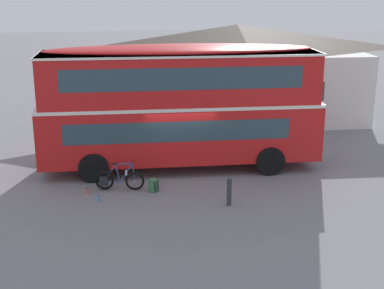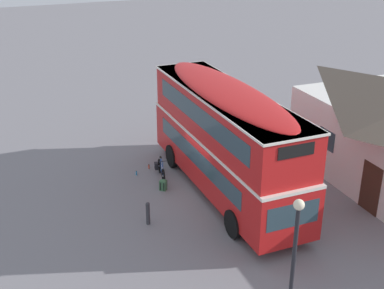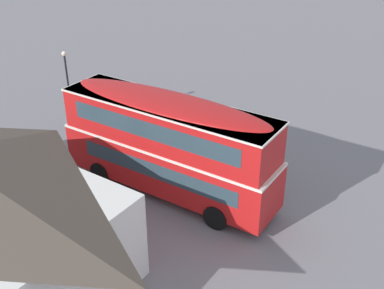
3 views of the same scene
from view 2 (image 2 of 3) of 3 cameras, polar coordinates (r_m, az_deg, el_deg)
The scene contains 8 objects.
ground_plane at distance 22.35m, azimuth 2.09°, elevation -5.44°, with size 120.00×120.00×0.00m, color slate.
double_decker_bus at distance 21.32m, azimuth 3.76°, elevation 0.93°, with size 10.60×2.77×4.79m.
touring_bicycle at distance 23.56m, azimuth -3.53°, elevation -2.83°, with size 1.74×0.52×1.06m.
backpack_on_ground at distance 22.49m, azimuth -3.25°, elevation -4.51°, with size 0.38×0.39×0.51m.
water_bottle_red_squeeze at distance 24.52m, azimuth -4.86°, elevation -2.47°, with size 0.08×0.08×0.22m.
water_bottle_blue_sports at distance 23.94m, azimuth -6.26°, elevation -3.21°, with size 0.07×0.07×0.22m.
street_lamp at distance 13.45m, azimuth 11.30°, elevation -12.89°, with size 0.28×0.28×4.77m.
kerb_bollard at distance 19.99m, azimuth -4.97°, elevation -7.65°, with size 0.16×0.16×0.97m.
Camera 2 is at (17.61, -8.51, 10.82)m, focal length 47.55 mm.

